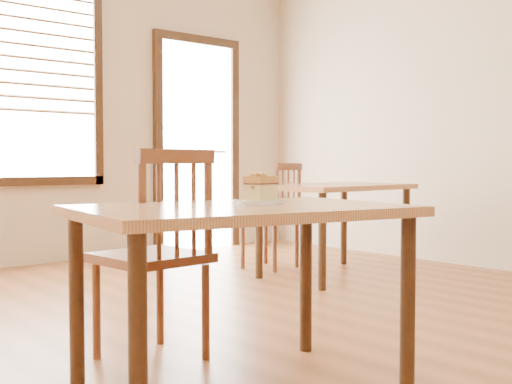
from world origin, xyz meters
TOP-DOWN VIEW (x-y plane):
  - window_right at (0.30, 3.97)m, footprint 1.76×0.10m
  - entry_door at (2.30, 3.98)m, footprint 1.08×0.06m
  - cafe_table_main at (-0.07, 0.23)m, footprint 1.37×1.03m
  - cafe_chair_main at (-0.11, 0.80)m, footprint 0.48×0.48m
  - cafe_table_second at (2.19, 1.86)m, footprint 1.25×0.88m
  - cafe_chair_second at (2.06, 2.45)m, footprint 0.51×0.51m
  - plate at (0.06, 0.26)m, footprint 0.20×0.20m
  - cake_slice at (0.06, 0.26)m, footprint 0.14×0.11m

SIDE VIEW (x-z plane):
  - cafe_chair_second at x=2.06m, z-range 0.00..0.94m
  - cafe_chair_main at x=-0.11m, z-range 0.01..1.00m
  - cafe_table_second at x=2.19m, z-range 0.28..1.03m
  - cafe_table_main at x=-0.07m, z-range 0.28..1.03m
  - plate at x=0.06m, z-range 0.75..0.77m
  - cake_slice at x=0.06m, z-range 0.76..0.88m
  - entry_door at x=2.30m, z-range 0.05..2.34m
  - window_right at x=0.30m, z-range 0.83..2.79m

